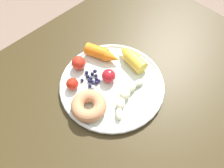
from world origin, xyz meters
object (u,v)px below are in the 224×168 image
object	(u,v)px
donut	(89,106)
tomato_far	(72,84)
carrot_orange	(102,54)
tomato_near	(109,76)
tomato_mid	(79,63)
dining_table	(131,102)
banana	(126,96)
plate	(112,85)
blueberry_pile	(92,78)
carrot_yellow	(131,57)

from	to	relation	value
donut	tomato_far	distance (m)	0.09
carrot_orange	tomato_far	xyz separation A→B (m)	(0.14, 0.02, -0.00)
tomato_near	tomato_far	distance (m)	0.11
tomato_mid	tomato_near	bearing A→B (deg)	108.29
donut	tomato_far	size ratio (longest dim) A/B	2.72
donut	tomato_mid	world-z (taller)	tomato_mid
tomato_near	dining_table	bearing A→B (deg)	121.33
banana	tomato_mid	distance (m)	0.18
plate	carrot_orange	distance (m)	0.11
tomato_mid	tomato_far	bearing A→B (deg)	35.25
carrot_orange	blueberry_pile	size ratio (longest dim) A/B	2.03
plate	dining_table	bearing A→B (deg)	133.09
carrot_orange	tomato_far	distance (m)	0.14
carrot_orange	carrot_yellow	xyz separation A→B (m)	(-0.05, 0.07, 0.00)
carrot_orange	tomato_near	distance (m)	0.09
dining_table	carrot_yellow	distance (m)	0.16
carrot_orange	tomato_far	bearing A→B (deg)	7.75
carrot_orange	tomato_mid	size ratio (longest dim) A/B	2.83
dining_table	plate	distance (m)	0.12
tomato_far	blueberry_pile	bearing A→B (deg)	161.50
banana	donut	size ratio (longest dim) A/B	1.55
carrot_yellow	blueberry_pile	world-z (taller)	carrot_yellow
plate	banana	bearing A→B (deg)	85.94
tomato_mid	carrot_orange	bearing A→B (deg)	162.40
banana	blueberry_pile	distance (m)	0.12
plate	carrot_orange	size ratio (longest dim) A/B	2.56
plate	carrot_yellow	distance (m)	0.11
tomato_near	tomato_far	world-z (taller)	tomato_near
plate	tomato_mid	bearing A→B (deg)	-76.26
banana	tomato_mid	world-z (taller)	tomato_mid
plate	carrot_yellow	xyz separation A→B (m)	(-0.10, -0.02, 0.02)
carrot_orange	tomato_mid	world-z (taller)	tomato_mid
tomato_near	tomato_mid	world-z (taller)	tomato_mid
banana	carrot_yellow	size ratio (longest dim) A/B	1.32
dining_table	carrot_yellow	world-z (taller)	carrot_yellow
banana	donut	world-z (taller)	donut
dining_table	carrot_yellow	xyz separation A→B (m)	(-0.06, -0.06, 0.13)
donut	plate	bearing A→B (deg)	-172.58
donut	blueberry_pile	size ratio (longest dim) A/B	1.63
plate	blueberry_pile	distance (m)	0.06
banana	tomato_near	xyz separation A→B (m)	(-0.01, -0.08, 0.01)
banana	carrot_yellow	distance (m)	0.13
banana	tomato_far	size ratio (longest dim) A/B	4.23
dining_table	blueberry_pile	size ratio (longest dim) A/B	15.82
blueberry_pile	donut	bearing A→B (deg)	43.67
dining_table	tomato_near	distance (m)	0.15
carrot_orange	tomato_far	world-z (taller)	carrot_orange
carrot_yellow	tomato_far	bearing A→B (deg)	-16.16
plate	donut	size ratio (longest dim) A/B	3.20
banana	tomato_mid	size ratio (longest dim) A/B	3.51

